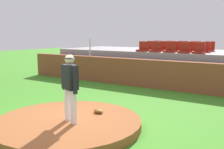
% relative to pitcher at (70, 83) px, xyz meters
% --- Properties ---
extents(ground_plane, '(60.00, 60.00, 0.00)m').
position_rel_pitcher_xyz_m(ground_plane, '(-0.19, 0.11, -1.21)').
color(ground_plane, '#3E8723').
extents(pitchers_mound, '(3.77, 3.77, 0.22)m').
position_rel_pitcher_xyz_m(pitchers_mound, '(-0.19, 0.11, -1.10)').
color(pitchers_mound, brown).
rests_on(pitchers_mound, ground_plane).
extents(pitcher, '(0.72, 0.41, 1.71)m').
position_rel_pitcher_xyz_m(pitcher, '(0.00, 0.00, 0.00)').
color(pitcher, silver).
rests_on(pitcher, pitchers_mound).
extents(baseball, '(0.07, 0.07, 0.07)m').
position_rel_pitcher_xyz_m(baseball, '(-0.38, 0.31, -0.95)').
color(baseball, white).
rests_on(baseball, pitchers_mound).
extents(fielding_glove, '(0.33, 0.24, 0.11)m').
position_rel_pitcher_xyz_m(fielding_glove, '(0.15, 0.96, -0.94)').
color(fielding_glove, brown).
rests_on(fielding_glove, pitchers_mound).
extents(brick_barrier, '(15.32, 0.40, 1.26)m').
position_rel_pitcher_xyz_m(brick_barrier, '(-0.19, 6.02, -0.58)').
color(brick_barrier, brown).
rests_on(brick_barrier, ground_plane).
extents(fence_post_left, '(0.06, 0.06, 0.91)m').
position_rel_pitcher_xyz_m(fence_post_left, '(-4.06, 6.02, 0.51)').
color(fence_post_left, silver).
rests_on(fence_post_left, brick_barrier).
extents(bleacher_platform, '(13.13, 4.19, 1.54)m').
position_rel_pitcher_xyz_m(bleacher_platform, '(-0.19, 8.69, -0.44)').
color(bleacher_platform, gray).
rests_on(bleacher_platform, ground_plane).
extents(stadium_chair_0, '(0.48, 0.44, 0.50)m').
position_rel_pitcher_xyz_m(stadium_chair_0, '(-1.57, 7.10, 0.49)').
color(stadium_chair_0, maroon).
rests_on(stadium_chair_0, bleacher_platform).
extents(stadium_chair_1, '(0.48, 0.44, 0.50)m').
position_rel_pitcher_xyz_m(stadium_chair_1, '(-0.88, 7.10, 0.49)').
color(stadium_chair_1, maroon).
rests_on(stadium_chair_1, bleacher_platform).
extents(stadium_chair_2, '(0.48, 0.44, 0.50)m').
position_rel_pitcher_xyz_m(stadium_chair_2, '(-0.17, 7.13, 0.49)').
color(stadium_chair_2, maroon).
rests_on(stadium_chair_2, bleacher_platform).
extents(stadium_chair_3, '(0.48, 0.44, 0.50)m').
position_rel_pitcher_xyz_m(stadium_chair_3, '(0.52, 7.11, 0.49)').
color(stadium_chair_3, maroon).
rests_on(stadium_chair_3, bleacher_platform).
extents(stadium_chair_4, '(0.48, 0.44, 0.50)m').
position_rel_pitcher_xyz_m(stadium_chair_4, '(1.18, 7.10, 0.49)').
color(stadium_chair_4, maroon).
rests_on(stadium_chair_4, bleacher_platform).
extents(stadium_chair_5, '(0.48, 0.44, 0.50)m').
position_rel_pitcher_xyz_m(stadium_chair_5, '(-1.57, 8.04, 0.49)').
color(stadium_chair_5, maroon).
rests_on(stadium_chair_5, bleacher_platform).
extents(stadium_chair_6, '(0.48, 0.44, 0.50)m').
position_rel_pitcher_xyz_m(stadium_chair_6, '(-0.89, 8.05, 0.49)').
color(stadium_chair_6, maroon).
rests_on(stadium_chair_6, bleacher_platform).
extents(stadium_chair_7, '(0.48, 0.44, 0.50)m').
position_rel_pitcher_xyz_m(stadium_chair_7, '(-0.22, 8.00, 0.49)').
color(stadium_chair_7, maroon).
rests_on(stadium_chair_7, bleacher_platform).
extents(stadium_chair_8, '(0.48, 0.44, 0.50)m').
position_rel_pitcher_xyz_m(stadium_chair_8, '(0.48, 8.03, 0.49)').
color(stadium_chair_8, maroon).
rests_on(stadium_chair_8, bleacher_platform).
extents(stadium_chair_9, '(0.48, 0.44, 0.50)m').
position_rel_pitcher_xyz_m(stadium_chair_9, '(1.18, 8.05, 0.49)').
color(stadium_chair_9, maroon).
rests_on(stadium_chair_9, bleacher_platform).
extents(stadium_chair_10, '(0.48, 0.44, 0.50)m').
position_rel_pitcher_xyz_m(stadium_chair_10, '(-1.61, 8.92, 0.49)').
color(stadium_chair_10, maroon).
rests_on(stadium_chair_10, bleacher_platform).
extents(stadium_chair_11, '(0.48, 0.44, 0.50)m').
position_rel_pitcher_xyz_m(stadium_chair_11, '(-0.88, 8.92, 0.49)').
color(stadium_chair_11, maroon).
rests_on(stadium_chair_11, bleacher_platform).
extents(stadium_chair_12, '(0.48, 0.44, 0.50)m').
position_rel_pitcher_xyz_m(stadium_chair_12, '(-0.19, 8.93, 0.49)').
color(stadium_chair_12, maroon).
rests_on(stadium_chair_12, bleacher_platform).
extents(stadium_chair_13, '(0.48, 0.44, 0.50)m').
position_rel_pitcher_xyz_m(stadium_chair_13, '(0.49, 8.92, 0.49)').
color(stadium_chair_13, maroon).
rests_on(stadium_chair_13, bleacher_platform).
extents(stadium_chair_14, '(0.48, 0.44, 0.50)m').
position_rel_pitcher_xyz_m(stadium_chair_14, '(1.20, 8.92, 0.49)').
color(stadium_chair_14, maroon).
rests_on(stadium_chair_14, bleacher_platform).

